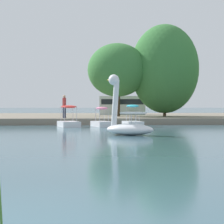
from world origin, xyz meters
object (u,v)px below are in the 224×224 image
at_px(swan_boat, 127,122).
at_px(parked_van, 123,105).
at_px(tree_willow_overhanging, 165,69).
at_px(tree_broadleaf_behind_dock, 117,70).
at_px(person_on_path, 64,106).
at_px(pedal_boat_pink, 102,121).
at_px(pedal_boat_cyan, 133,121).
at_px(pedal_boat_red, 69,120).

relative_size(swan_boat, parked_van, 0.63).
height_order(tree_willow_overhanging, tree_broadleaf_behind_dock, tree_willow_overhanging).
relative_size(tree_willow_overhanging, tree_broadleaf_behind_dock, 1.27).
bearing_deg(person_on_path, pedal_boat_pink, -52.08).
height_order(swan_boat, pedal_boat_cyan, swan_boat).
bearing_deg(pedal_boat_cyan, parked_van, 87.95).
bearing_deg(parked_van, pedal_boat_red, -108.72).
height_order(pedal_boat_pink, pedal_boat_cyan, pedal_boat_cyan).
bearing_deg(parked_van, person_on_path, -116.51).
xyz_separation_m(pedal_boat_red, tree_willow_overhanging, (8.46, 8.91, 4.41)).
xyz_separation_m(swan_boat, parked_van, (1.80, 23.88, 0.88)).
bearing_deg(parked_van, pedal_boat_cyan, -92.05).
distance_m(pedal_boat_red, pedal_boat_cyan, 4.59).
bearing_deg(tree_broadleaf_behind_dock, swan_boat, -92.58).
relative_size(tree_willow_overhanging, parked_van, 1.71).
xyz_separation_m(pedal_boat_cyan, tree_willow_overhanging, (3.89, 8.62, 4.45)).
distance_m(swan_boat, tree_broadleaf_behind_dock, 17.93).
bearing_deg(pedal_boat_pink, pedal_boat_cyan, 2.60).
xyz_separation_m(pedal_boat_pink, person_on_path, (-2.85, 3.66, 1.10)).
bearing_deg(person_on_path, swan_boat, -73.32).
xyz_separation_m(pedal_boat_red, parked_van, (5.10, 15.06, 1.10)).
xyz_separation_m(swan_boat, person_on_path, (-3.79, 12.66, 0.80)).
bearing_deg(tree_willow_overhanging, pedal_boat_red, -133.52).
xyz_separation_m(pedal_boat_red, person_on_path, (-0.49, 3.85, 1.02)).
relative_size(pedal_boat_red, pedal_boat_pink, 1.06).
relative_size(swan_boat, pedal_boat_pink, 1.42).
height_order(pedal_boat_pink, tree_broadleaf_behind_dock, tree_broadleaf_behind_dock).
bearing_deg(pedal_boat_pink, pedal_boat_red, -175.49).
relative_size(pedal_boat_red, parked_van, 0.47).
xyz_separation_m(person_on_path, parked_van, (5.60, 11.22, 0.08)).
bearing_deg(person_on_path, tree_broadleaf_behind_dock, 46.31).
distance_m(swan_boat, pedal_boat_pink, 9.06).
distance_m(swan_boat, person_on_path, 13.24).
bearing_deg(swan_boat, tree_willow_overhanging, 73.77).
bearing_deg(person_on_path, parked_van, 63.49).
distance_m(tree_willow_overhanging, person_on_path, 10.83).
bearing_deg(swan_boat, person_on_path, 106.68).
bearing_deg(pedal_boat_pink, swan_boat, -84.02).
height_order(pedal_boat_pink, parked_van, parked_van).
bearing_deg(tree_willow_overhanging, parked_van, 118.61).
distance_m(pedal_boat_red, tree_willow_overhanging, 13.05).
distance_m(tree_broadleaf_behind_dock, parked_van, 7.22).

